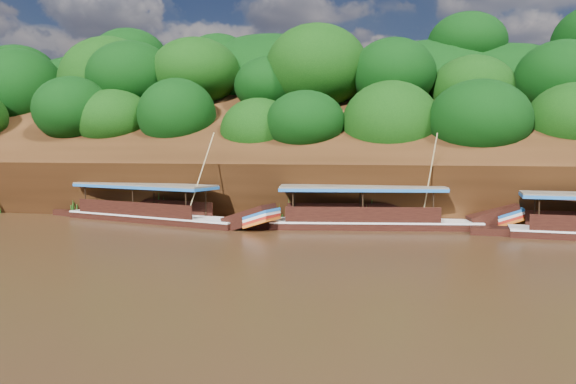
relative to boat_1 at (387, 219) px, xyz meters
name	(u,v)px	position (x,y,z in m)	size (l,w,h in m)	color
ground	(355,253)	(-1.04, -8.15, -0.57)	(160.00, 160.00, 0.00)	black
riverbank	(383,181)	(-1.05, 14.58, 1.32)	(120.00, 30.06, 19.40)	black
boat_1	(387,219)	(0.00, 0.00, 0.00)	(14.67, 4.45, 6.05)	black
boat_2	(163,214)	(-14.03, -0.50, -0.02)	(15.37, 6.04, 6.13)	black
reeds	(313,209)	(-4.67, 1.29, 0.35)	(47.81, 2.38, 2.07)	#26691A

